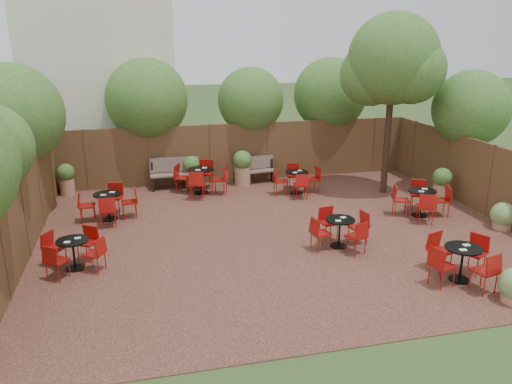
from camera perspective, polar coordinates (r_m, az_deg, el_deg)
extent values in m
plane|color=#354F23|center=(12.85, 2.83, -4.74)|extent=(80.00, 80.00, 0.00)
cube|color=#331614|center=(12.85, 2.83, -4.70)|extent=(12.00, 10.00, 0.02)
cube|color=brown|center=(17.19, -1.79, 4.52)|extent=(12.00, 0.08, 2.00)
cube|color=brown|center=(12.32, -25.00, -2.47)|extent=(0.08, 10.00, 2.00)
cube|color=brown|center=(15.27, 25.06, 1.17)|extent=(0.08, 10.00, 2.00)
cube|color=silver|center=(19.46, -17.30, 14.21)|extent=(5.00, 4.00, 8.00)
sphere|color=#386520|center=(14.90, -26.07, 7.89)|extent=(2.74, 2.74, 2.74)
sphere|color=#386520|center=(17.23, -12.31, 10.28)|extent=(2.71, 2.71, 2.71)
sphere|color=#386520|center=(17.58, -0.62, 10.38)|extent=(2.27, 2.27, 2.27)
sphere|color=#386520|center=(18.65, 8.42, 10.94)|extent=(2.63, 2.63, 2.63)
sphere|color=#386520|center=(16.86, 23.27, 8.74)|extent=(2.33, 2.33, 2.33)
cylinder|color=black|center=(16.13, 14.82, 7.44)|extent=(0.25, 0.25, 4.37)
sphere|color=#386520|center=(15.92, 15.38, 14.41)|extent=(2.72, 2.72, 2.72)
sphere|color=#386520|center=(16.08, 12.95, 12.89)|extent=(1.91, 1.91, 1.91)
sphere|color=#386520|center=(15.79, 17.30, 13.12)|extent=(1.99, 1.99, 1.99)
cube|color=brown|center=(16.58, -9.16, 1.97)|extent=(1.63, 0.53, 0.05)
cube|color=brown|center=(16.72, -9.27, 3.11)|extent=(1.62, 0.17, 0.49)
cube|color=black|center=(16.62, -11.63, 0.97)|extent=(0.08, 0.49, 0.43)
cube|color=black|center=(16.72, -6.63, 1.32)|extent=(0.08, 0.49, 0.43)
cube|color=brown|center=(16.99, -0.13, 2.38)|extent=(1.47, 0.59, 0.05)
cube|color=brown|center=(17.10, -0.28, 3.37)|extent=(1.43, 0.27, 0.43)
cube|color=black|center=(16.92, -2.26, 1.53)|extent=(0.11, 0.43, 0.38)
cube|color=black|center=(17.20, 1.97, 1.81)|extent=(0.11, 0.43, 0.38)
cylinder|color=black|center=(16.06, -6.21, -0.08)|extent=(0.47, 0.47, 0.03)
cylinder|color=black|center=(15.95, -6.26, 1.22)|extent=(0.05, 0.05, 0.75)
cylinder|color=black|center=(15.85, -6.30, 2.57)|extent=(0.82, 0.82, 0.03)
cube|color=white|center=(15.94, -5.88, 2.76)|extent=(0.18, 0.15, 0.02)
cube|color=white|center=(15.71, -6.63, 2.51)|extent=(0.18, 0.15, 0.02)
cylinder|color=black|center=(11.30, 22.14, -9.19)|extent=(0.43, 0.43, 0.03)
cylinder|color=black|center=(11.15, 22.34, -7.58)|extent=(0.05, 0.05, 0.69)
cylinder|color=black|center=(11.02, 22.55, -5.91)|extent=(0.75, 0.75, 0.03)
cube|color=white|center=(11.13, 22.83, -5.58)|extent=(0.16, 0.14, 0.01)
cube|color=white|center=(10.87, 22.50, -6.10)|extent=(0.16, 0.14, 0.01)
cylinder|color=black|center=(16.02, 4.62, -0.09)|extent=(0.42, 0.42, 0.03)
cylinder|color=black|center=(15.92, 4.65, 1.08)|extent=(0.05, 0.05, 0.67)
cylinder|color=black|center=(15.82, 4.68, 2.28)|extent=(0.73, 0.73, 0.03)
cube|color=white|center=(15.92, 4.99, 2.45)|extent=(0.14, 0.10, 0.01)
cube|color=white|center=(15.68, 4.48, 2.22)|extent=(0.14, 0.10, 0.01)
cylinder|color=black|center=(12.21, 9.38, -6.04)|extent=(0.41, 0.41, 0.03)
cylinder|color=black|center=(12.08, 9.46, -4.61)|extent=(0.05, 0.05, 0.65)
cylinder|color=black|center=(11.96, 9.54, -3.12)|extent=(0.71, 0.71, 0.03)
cube|color=white|center=(12.06, 9.90, -2.86)|extent=(0.15, 0.13, 0.01)
cube|color=white|center=(11.82, 9.34, -3.25)|extent=(0.15, 0.13, 0.01)
cylinder|color=black|center=(14.74, 18.12, -2.52)|extent=(0.44, 0.44, 0.03)
cylinder|color=black|center=(14.62, 18.25, -1.21)|extent=(0.05, 0.05, 0.70)
cylinder|color=black|center=(14.52, 18.38, 0.14)|extent=(0.76, 0.76, 0.03)
cube|color=white|center=(14.64, 18.63, 0.35)|extent=(0.16, 0.14, 0.02)
cube|color=white|center=(14.36, 18.30, 0.06)|extent=(0.16, 0.14, 0.02)
cylinder|color=black|center=(14.30, -16.30, -2.96)|extent=(0.44, 0.44, 0.03)
cylinder|color=black|center=(14.18, -16.42, -1.62)|extent=(0.05, 0.05, 0.70)
cylinder|color=black|center=(14.08, -16.55, -0.23)|extent=(0.76, 0.76, 0.03)
cube|color=white|center=(14.14, -16.06, -0.02)|extent=(0.15, 0.11, 0.01)
cube|color=white|center=(13.96, -16.98, -0.32)|extent=(0.15, 0.11, 0.01)
cylinder|color=black|center=(11.63, -19.85, -8.14)|extent=(0.39, 0.39, 0.03)
cylinder|color=black|center=(11.51, -20.02, -6.70)|extent=(0.04, 0.04, 0.63)
cylinder|color=black|center=(11.38, -20.18, -5.22)|extent=(0.68, 0.68, 0.03)
cube|color=white|center=(11.43, -19.62, -4.95)|extent=(0.15, 0.13, 0.01)
cube|color=white|center=(11.29, -20.70, -5.35)|extent=(0.15, 0.13, 0.01)
cylinder|color=#A17350|center=(16.83, -7.29, 1.58)|extent=(0.46, 0.46, 0.53)
sphere|color=#386520|center=(16.71, -7.36, 3.13)|extent=(0.55, 0.55, 0.55)
cylinder|color=#A17350|center=(16.84, -1.54, 1.86)|extent=(0.53, 0.53, 0.61)
sphere|color=#386520|center=(16.70, -1.56, 3.66)|extent=(0.64, 0.64, 0.64)
cylinder|color=#A17350|center=(16.85, -20.67, 0.57)|extent=(0.46, 0.46, 0.52)
sphere|color=#386520|center=(16.73, -20.84, 2.10)|extent=(0.55, 0.55, 0.55)
cylinder|color=#A17350|center=(16.15, 20.25, -0.05)|extent=(0.47, 0.47, 0.54)
sphere|color=#386520|center=(16.02, 20.43, 1.59)|extent=(0.57, 0.57, 0.57)
cylinder|color=#A17350|center=(14.57, 26.18, -3.33)|extent=(0.47, 0.47, 0.22)
sphere|color=#648545|center=(14.49, 26.32, -2.33)|extent=(0.65, 0.65, 0.65)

